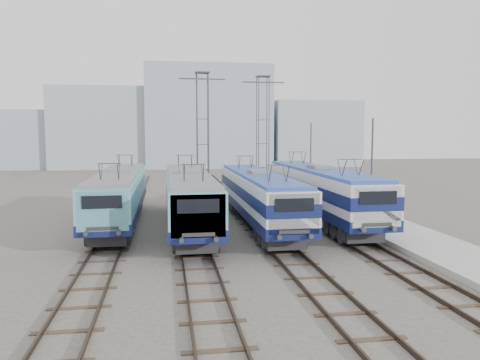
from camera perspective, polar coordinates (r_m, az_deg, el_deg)
name	(u,v)px	position (r m, az deg, el deg)	size (l,w,h in m)	color
ground	(236,247)	(25.51, -0.51, -8.11)	(160.00, 160.00, 0.00)	#514C47
platform	(355,214)	(35.83, 13.89, -4.01)	(4.00, 70.00, 0.30)	#9E9E99
locomotive_far_left	(119,193)	(32.00, -14.51, -1.51)	(2.76, 17.39, 3.27)	#0F1747
locomotive_center_left	(189,195)	(29.81, -6.25, -1.84)	(2.78, 17.56, 3.31)	#0F1747
locomotive_center_right	(259,194)	(30.25, 2.31, -1.67)	(2.73, 17.25, 3.24)	#0F1747
locomotive_far_right	(320,189)	(32.55, 9.69, -1.04)	(2.87, 18.17, 3.41)	#0F1747
catenary_tower_west	(203,128)	(46.65, -4.58, 6.36)	(4.50, 1.20, 12.00)	#3F4247
catenary_tower_east	(263,128)	(49.56, 2.80, 6.34)	(4.50, 1.20, 12.00)	#3F4247
mast_front	(371,176)	(29.32, 15.73, 0.42)	(0.12, 0.12, 7.00)	#3F4247
mast_mid	(311,164)	(40.49, 8.61, 1.97)	(0.12, 0.12, 7.00)	#3F4247
mast_rear	(277,157)	(52.03, 4.59, 2.83)	(0.12, 0.12, 7.00)	#3F4247
building_west	(106,128)	(87.11, -15.97, 6.08)	(18.00, 12.00, 14.00)	#959EA7
building_center	(207,117)	(86.89, -4.04, 7.61)	(22.00, 14.00, 18.00)	#8F9CAD
building_east	(311,134)	(90.82, 8.71, 5.58)	(16.00, 12.00, 12.00)	#959EA7
building_far_west	(12,140)	(90.42, -26.09, 4.44)	(14.00, 10.00, 10.00)	#8F9CAD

